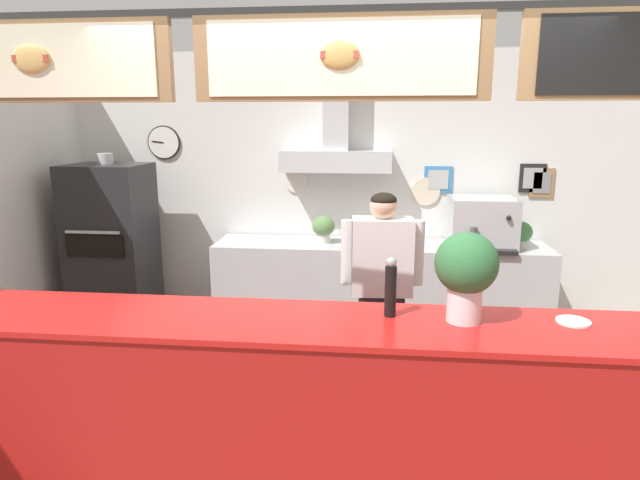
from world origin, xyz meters
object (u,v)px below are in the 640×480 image
object	(u,v)px
potted_oregano	(324,228)
pepper_grinder	(391,287)
basil_vase	(466,272)
condiment_plate	(573,322)
pizza_oven	(113,252)
potted_thyme	(520,234)
shop_worker	(381,294)
espresso_machine	(482,223)

from	to	relation	value
potted_oregano	pepper_grinder	bearing A→B (deg)	-76.36
basil_vase	condiment_plate	size ratio (longest dim) A/B	2.75
pizza_oven	pepper_grinder	world-z (taller)	pizza_oven
potted_oregano	potted_thyme	bearing A→B (deg)	-0.77
shop_worker	potted_oregano	distance (m)	1.40
basil_vase	pepper_grinder	size ratio (longest dim) A/B	1.46
shop_worker	potted_oregano	xyz separation A→B (m)	(-0.54, 1.27, 0.22)
potted_oregano	pizza_oven	bearing A→B (deg)	-172.87
basil_vase	pepper_grinder	world-z (taller)	basil_vase
potted_thyme	basil_vase	size ratio (longest dim) A/B	0.55
espresso_machine	potted_oregano	size ratio (longest dim) A/B	2.24
pizza_oven	potted_oregano	bearing A→B (deg)	7.13
pizza_oven	basil_vase	size ratio (longest dim) A/B	3.94
espresso_machine	basil_vase	size ratio (longest dim) A/B	1.30
pizza_oven	shop_worker	bearing A→B (deg)	-22.11
potted_oregano	espresso_machine	bearing A→B (deg)	-0.73
pizza_oven	condiment_plate	bearing A→B (deg)	-31.39
espresso_machine	basil_vase	xyz separation A→B (m)	(-0.52, -2.36, 0.19)
shop_worker	condiment_plate	world-z (taller)	shop_worker
espresso_machine	condiment_plate	xyz separation A→B (m)	(0.01, -2.33, -0.06)
espresso_machine	basil_vase	world-z (taller)	basil_vase
potted_oregano	basil_vase	distance (m)	2.57
potted_thyme	pepper_grinder	size ratio (longest dim) A/B	0.80
shop_worker	potted_thyme	bearing A→B (deg)	-138.78
pizza_oven	potted_thyme	xyz separation A→B (m)	(3.78, 0.22, 0.21)
basil_vase	condiment_plate	distance (m)	0.59
potted_thyme	basil_vase	bearing A→B (deg)	-110.21
basil_vase	shop_worker	bearing A→B (deg)	109.31
potted_thyme	basil_vase	distance (m)	2.53
potted_thyme	condiment_plate	size ratio (longest dim) A/B	1.51
condiment_plate	pepper_grinder	size ratio (longest dim) A/B	0.53
espresso_machine	condiment_plate	world-z (taller)	espresso_machine
shop_worker	espresso_machine	xyz separation A→B (m)	(0.91, 1.25, 0.30)
basil_vase	pizza_oven	bearing A→B (deg)	143.76
potted_oregano	potted_thyme	distance (m)	1.80
pizza_oven	basil_vase	xyz separation A→B (m)	(2.91, -2.13, 0.50)
shop_worker	pepper_grinder	bearing A→B (deg)	88.00
basil_vase	condiment_plate	xyz separation A→B (m)	(0.53, 0.03, -0.25)
potted_oregano	condiment_plate	world-z (taller)	potted_oregano
shop_worker	condiment_plate	size ratio (longest dim) A/B	9.63
shop_worker	potted_thyme	distance (m)	1.78
potted_thyme	pepper_grinder	bearing A→B (deg)	-117.82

